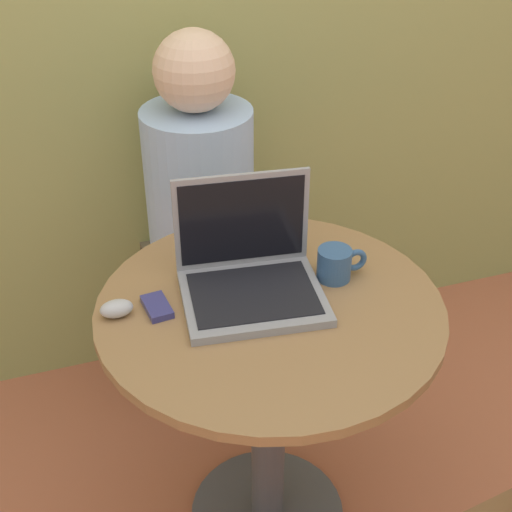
# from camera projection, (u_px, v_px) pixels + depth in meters

# --- Properties ---
(round_table) EXTENTS (0.78, 0.78, 0.73)m
(round_table) POSITION_uv_depth(u_px,v_px,m) (269.00, 370.00, 1.68)
(round_table) COLOR #4C4C51
(round_table) RESTS_ON ground_plane
(laptop) EXTENTS (0.34, 0.30, 0.25)m
(laptop) POSITION_uv_depth(u_px,v_px,m) (249.00, 272.00, 1.59)
(laptop) COLOR gray
(laptop) RESTS_ON round_table
(cell_phone) EXTENTS (0.06, 0.10, 0.02)m
(cell_phone) POSITION_uv_depth(u_px,v_px,m) (157.00, 307.00, 1.56)
(cell_phone) COLOR navy
(cell_phone) RESTS_ON round_table
(computer_mouse) EXTENTS (0.07, 0.05, 0.04)m
(computer_mouse) POSITION_uv_depth(u_px,v_px,m) (116.00, 309.00, 1.53)
(computer_mouse) COLOR #B2B2B7
(computer_mouse) RESTS_ON round_table
(coffee_cup) EXTENTS (0.12, 0.08, 0.08)m
(coffee_cup) POSITION_uv_depth(u_px,v_px,m) (336.00, 264.00, 1.64)
(coffee_cup) COLOR #335684
(coffee_cup) RESTS_ON round_table
(person_seated) EXTENTS (0.32, 0.49, 1.18)m
(person_seated) POSITION_uv_depth(u_px,v_px,m) (197.00, 245.00, 2.21)
(person_seated) COLOR brown
(person_seated) RESTS_ON ground_plane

